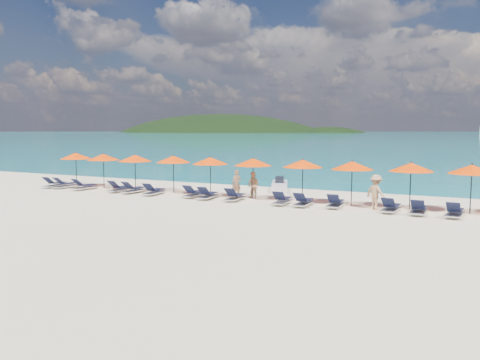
% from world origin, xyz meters
% --- Properties ---
extents(ground, '(1400.00, 1400.00, 0.00)m').
position_xyz_m(ground, '(0.00, 0.00, 0.00)').
color(ground, beige).
extents(sea, '(1600.00, 1300.00, 0.01)m').
position_xyz_m(sea, '(0.00, 660.00, 0.01)').
color(sea, '#1FA9B2').
rests_on(sea, ground).
extents(headland_main, '(374.00, 242.00, 126.50)m').
position_xyz_m(headland_main, '(-300.00, 540.00, -38.00)').
color(headland_main, black).
rests_on(headland_main, ground).
extents(headland_small, '(162.00, 126.00, 85.50)m').
position_xyz_m(headland_small, '(-150.00, 560.00, -35.00)').
color(headland_small, black).
rests_on(headland_small, ground).
extents(jetski, '(1.72, 2.63, 0.88)m').
position_xyz_m(jetski, '(0.16, 8.17, 0.36)').
color(jetski, silver).
rests_on(jetski, ground).
extents(beachgoer_a, '(0.57, 0.37, 1.54)m').
position_xyz_m(beachgoer_a, '(-1.10, 4.78, 0.77)').
color(beachgoer_a, tan).
rests_on(beachgoer_a, ground).
extents(beachgoer_b, '(0.76, 0.50, 1.46)m').
position_xyz_m(beachgoer_b, '(-0.02, 4.72, 0.73)').
color(beachgoer_b, tan).
rests_on(beachgoer_b, ground).
extents(beachgoer_c, '(1.18, 0.99, 1.67)m').
position_xyz_m(beachgoer_c, '(6.65, 4.05, 0.84)').
color(beachgoer_c, tan).
rests_on(beachgoer_c, ground).
extents(umbrella_0, '(2.10, 2.10, 2.28)m').
position_xyz_m(umbrella_0, '(-13.33, 4.93, 2.02)').
color(umbrella_0, black).
rests_on(umbrella_0, ground).
extents(umbrella_1, '(2.10, 2.10, 2.28)m').
position_xyz_m(umbrella_1, '(-10.73, 4.74, 2.02)').
color(umbrella_1, black).
rests_on(umbrella_1, ground).
extents(umbrella_2, '(2.10, 2.10, 2.28)m').
position_xyz_m(umbrella_2, '(-8.10, 4.66, 2.02)').
color(umbrella_2, black).
rests_on(umbrella_2, ground).
extents(umbrella_3, '(2.10, 2.10, 2.28)m').
position_xyz_m(umbrella_3, '(-5.38, 4.87, 2.02)').
color(umbrella_3, black).
rests_on(umbrella_3, ground).
extents(umbrella_4, '(2.10, 2.10, 2.28)m').
position_xyz_m(umbrella_4, '(-2.71, 4.66, 2.02)').
color(umbrella_4, black).
rests_on(umbrella_4, ground).
extents(umbrella_5, '(2.10, 2.10, 2.28)m').
position_xyz_m(umbrella_5, '(-0.05, 4.71, 2.02)').
color(umbrella_5, black).
rests_on(umbrella_5, ground).
extents(umbrella_6, '(2.10, 2.10, 2.28)m').
position_xyz_m(umbrella_6, '(2.74, 4.87, 2.02)').
color(umbrella_6, black).
rests_on(umbrella_6, ground).
extents(umbrella_7, '(2.10, 2.10, 2.28)m').
position_xyz_m(umbrella_7, '(5.36, 4.67, 2.02)').
color(umbrella_7, black).
rests_on(umbrella_7, ground).
extents(umbrella_8, '(2.10, 2.10, 2.28)m').
position_xyz_m(umbrella_8, '(8.09, 4.86, 2.02)').
color(umbrella_8, black).
rests_on(umbrella_8, ground).
extents(umbrella_9, '(2.10, 2.10, 2.28)m').
position_xyz_m(umbrella_9, '(10.67, 4.79, 2.02)').
color(umbrella_9, black).
rests_on(umbrella_9, ground).
extents(lounger_0, '(0.67, 1.72, 0.66)m').
position_xyz_m(lounger_0, '(-13.80, 3.47, 0.24)').
color(lounger_0, silver).
rests_on(lounger_0, ground).
extents(lounger_1, '(0.79, 1.75, 0.66)m').
position_xyz_m(lounger_1, '(-12.86, 3.53, 0.24)').
color(lounger_1, silver).
rests_on(lounger_1, ground).
extents(lounger_2, '(0.77, 1.75, 0.66)m').
position_xyz_m(lounger_2, '(-11.17, 3.42, 0.24)').
color(lounger_2, silver).
rests_on(lounger_2, ground).
extents(lounger_3, '(0.65, 1.71, 0.66)m').
position_xyz_m(lounger_3, '(-8.49, 3.63, 0.24)').
color(lounger_3, silver).
rests_on(lounger_3, ground).
extents(lounger_4, '(0.69, 1.73, 0.66)m').
position_xyz_m(lounger_4, '(-7.39, 3.59, 0.24)').
color(lounger_4, silver).
rests_on(lounger_4, ground).
extents(lounger_5, '(0.78, 1.75, 0.66)m').
position_xyz_m(lounger_5, '(-5.81, 3.43, 0.24)').
color(lounger_5, silver).
rests_on(lounger_5, ground).
extents(lounger_6, '(0.65, 1.71, 0.66)m').
position_xyz_m(lounger_6, '(-3.21, 3.66, 0.24)').
color(lounger_6, silver).
rests_on(lounger_6, ground).
extents(lounger_7, '(0.77, 1.75, 0.66)m').
position_xyz_m(lounger_7, '(-2.19, 3.45, 0.24)').
color(lounger_7, silver).
rests_on(lounger_7, ground).
extents(lounger_8, '(0.70, 1.73, 0.66)m').
position_xyz_m(lounger_8, '(-0.58, 3.54, 0.24)').
color(lounger_8, silver).
rests_on(lounger_8, ground).
extents(lounger_9, '(0.74, 1.74, 0.66)m').
position_xyz_m(lounger_9, '(2.14, 3.47, 0.24)').
color(lounger_9, silver).
rests_on(lounger_9, ground).
extents(lounger_10, '(0.64, 1.71, 0.66)m').
position_xyz_m(lounger_10, '(3.27, 3.45, 0.24)').
color(lounger_10, silver).
rests_on(lounger_10, ground).
extents(lounger_11, '(0.73, 1.74, 0.66)m').
position_xyz_m(lounger_11, '(4.80, 3.75, 0.24)').
color(lounger_11, silver).
rests_on(lounger_11, ground).
extents(lounger_12, '(0.76, 1.75, 0.66)m').
position_xyz_m(lounger_12, '(7.41, 3.63, 0.24)').
color(lounger_12, silver).
rests_on(lounger_12, ground).
extents(lounger_13, '(0.65, 1.71, 0.66)m').
position_xyz_m(lounger_13, '(8.60, 3.58, 0.24)').
color(lounger_13, silver).
rests_on(lounger_13, ground).
extents(lounger_14, '(0.78, 1.75, 0.66)m').
position_xyz_m(lounger_14, '(10.08, 3.55, 0.24)').
color(lounger_14, silver).
rests_on(lounger_14, ground).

